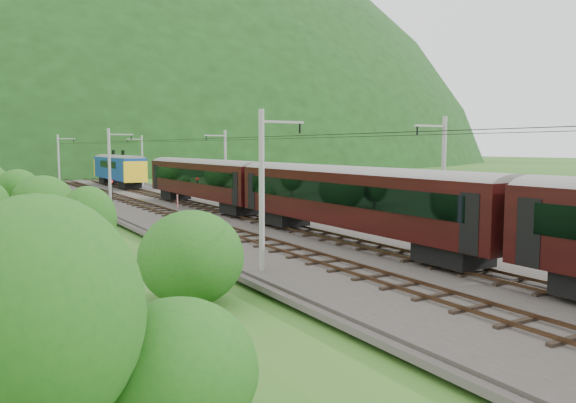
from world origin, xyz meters
TOP-DOWN VIEW (x-y plane):
  - ground at (0.00, 0.00)m, footprint 600.00×600.00m
  - railbed at (0.00, 10.00)m, footprint 14.00×220.00m
  - track_left at (-2.40, 10.00)m, footprint 2.40×220.00m
  - track_right at (2.40, 10.00)m, footprint 2.40×220.00m
  - catenary_left at (-6.12, 32.00)m, footprint 2.54×192.28m
  - catenary_right at (6.12, 32.00)m, footprint 2.54×192.28m
  - overhead_wires at (0.00, 10.00)m, footprint 4.83×198.00m
  - mountain_main at (0.00, 260.00)m, footprint 504.00×360.00m
  - train at (2.40, -8.64)m, footprint 3.29×156.73m
  - hazard_post_near at (-0.08, 29.82)m, footprint 0.15×0.15m
  - hazard_post_far at (0.46, 61.95)m, footprint 0.17×0.17m
  - signal at (-4.33, 39.51)m, footprint 0.27×0.27m
  - vegetation_left at (-14.23, 19.83)m, footprint 11.81×143.60m
  - vegetation_right at (12.35, 18.20)m, footprint 5.83×105.64m

SIDE VIEW (x-z plane):
  - ground at x=0.00m, z-range 0.00..0.00m
  - mountain_main at x=0.00m, z-range -122.00..122.00m
  - railbed at x=0.00m, z-range 0.00..0.30m
  - track_left at x=-2.40m, z-range 0.24..0.51m
  - track_right at x=2.40m, z-range 0.24..0.51m
  - hazard_post_near at x=-0.08m, z-range 0.30..1.69m
  - hazard_post_far at x=0.46m, z-range 0.30..1.87m
  - vegetation_right at x=12.35m, z-range -0.27..2.91m
  - signal at x=-4.33m, z-range 0.52..3.00m
  - vegetation_left at x=-14.23m, z-range -0.73..5.18m
  - train at x=2.40m, z-range 0.98..6.72m
  - catenary_left at x=-6.12m, z-range 0.50..8.50m
  - catenary_right at x=6.12m, z-range 0.50..8.50m
  - overhead_wires at x=0.00m, z-range 7.08..7.12m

